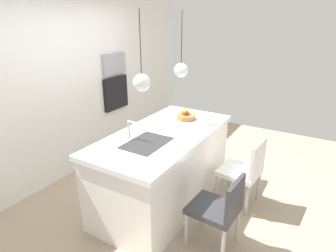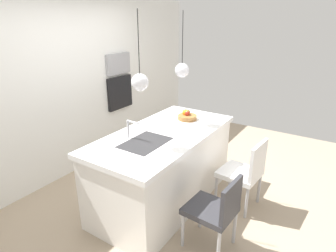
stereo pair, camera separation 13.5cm
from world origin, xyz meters
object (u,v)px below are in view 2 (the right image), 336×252
microwave (118,64)px  fruit_bowl (187,116)px  chair_near (216,209)px  oven (119,92)px  chair_middle (245,171)px

microwave → fruit_bowl: bearing=-104.1°
fruit_bowl → chair_near: size_ratio=0.31×
fruit_bowl → oven: size_ratio=0.46×
oven → chair_near: oven is taller
fruit_bowl → chair_middle: fruit_bowl is taller
fruit_bowl → chair_near: 1.44m
fruit_bowl → chair_middle: 1.04m
microwave → chair_middle: bearing=-102.2°
chair_near → fruit_bowl: bearing=42.4°
microwave → chair_middle: size_ratio=0.60×
fruit_bowl → microwave: size_ratio=0.48×
chair_middle → chair_near: bearing=179.5°
fruit_bowl → microwave: microwave is taller
fruit_bowl → chair_near: (-0.98, -0.90, -0.53)m
microwave → chair_middle: (-0.54, -2.49, -1.03)m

